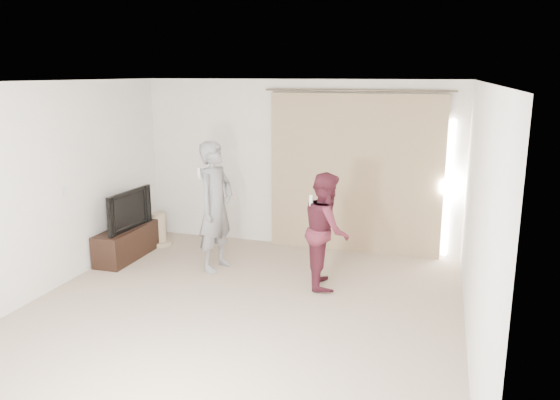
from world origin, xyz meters
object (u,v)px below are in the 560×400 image
(person_man, at_px, (216,206))
(person_woman, at_px, (326,230))
(tv, at_px, (124,209))
(tv_console, at_px, (127,243))

(person_man, height_order, person_woman, person_man)
(tv, bearing_deg, person_man, -87.19)
(tv, bearing_deg, tv_console, 0.00)
(tv_console, height_order, tv, tv)
(tv_console, xyz_separation_m, person_man, (1.46, -0.03, 0.67))
(tv, height_order, person_man, person_man)
(person_man, bearing_deg, tv, 178.93)
(tv, distance_m, person_woman, 3.06)
(tv_console, distance_m, person_man, 1.61)
(person_man, distance_m, person_woman, 1.61)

